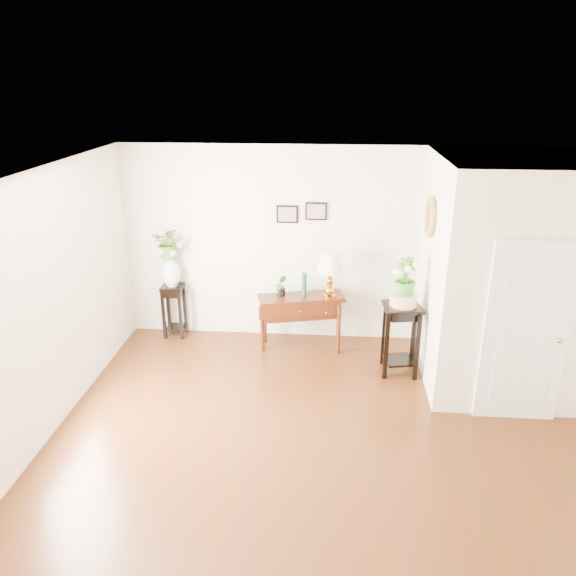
# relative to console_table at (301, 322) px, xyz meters

# --- Properties ---
(floor) EXTENTS (6.00, 5.50, 0.02)m
(floor) POSITION_rel_console_table_xyz_m (0.42, -2.32, -0.40)
(floor) COLOR #47230C
(floor) RESTS_ON ground
(ceiling) EXTENTS (6.00, 5.50, 0.02)m
(ceiling) POSITION_rel_console_table_xyz_m (0.42, -2.32, 2.40)
(ceiling) COLOR white
(ceiling) RESTS_ON ground
(wall_back) EXTENTS (6.00, 0.02, 2.80)m
(wall_back) POSITION_rel_console_table_xyz_m (0.42, 0.43, 1.00)
(wall_back) COLOR silver
(wall_back) RESTS_ON ground
(wall_front) EXTENTS (6.00, 0.02, 2.80)m
(wall_front) POSITION_rel_console_table_xyz_m (0.42, -5.07, 1.00)
(wall_front) COLOR silver
(wall_front) RESTS_ON ground
(wall_left) EXTENTS (0.02, 5.50, 2.80)m
(wall_left) POSITION_rel_console_table_xyz_m (-2.58, -2.32, 1.00)
(wall_left) COLOR silver
(wall_left) RESTS_ON ground
(partition) EXTENTS (1.80, 1.95, 2.80)m
(partition) POSITION_rel_console_table_xyz_m (2.52, -0.55, 1.00)
(partition) COLOR silver
(partition) RESTS_ON floor
(door) EXTENTS (0.90, 0.05, 2.10)m
(door) POSITION_rel_console_table_xyz_m (2.52, -1.55, 0.65)
(door) COLOR silver
(door) RESTS_ON floor
(art_print_left) EXTENTS (0.30, 0.02, 0.25)m
(art_print_left) POSITION_rel_console_table_xyz_m (-0.23, 0.41, 1.45)
(art_print_left) COLOR black
(art_print_left) RESTS_ON wall_back
(art_print_right) EXTENTS (0.30, 0.02, 0.25)m
(art_print_right) POSITION_rel_console_table_xyz_m (0.17, 0.41, 1.50)
(art_print_right) COLOR black
(art_print_right) RESTS_ON wall_back
(wall_ornament) EXTENTS (0.07, 0.51, 0.51)m
(wall_ornament) POSITION_rel_console_table_xyz_m (1.58, -0.42, 1.65)
(wall_ornament) COLOR #AC814B
(wall_ornament) RESTS_ON partition
(console_table) EXTENTS (1.25, 0.67, 0.79)m
(console_table) POSITION_rel_console_table_xyz_m (0.00, 0.00, 0.00)
(console_table) COLOR #381D09
(console_table) RESTS_ON floor
(table_lamp) EXTENTS (0.48, 0.48, 0.65)m
(table_lamp) POSITION_rel_console_table_xyz_m (0.39, 0.00, 0.75)
(table_lamp) COLOR #AB7B22
(table_lamp) RESTS_ON console_table
(green_vase) EXTENTS (0.08, 0.08, 0.34)m
(green_vase) POSITION_rel_console_table_xyz_m (0.04, 0.00, 0.57)
(green_vase) COLOR #15402B
(green_vase) RESTS_ON console_table
(potted_plant) EXTENTS (0.19, 0.16, 0.29)m
(potted_plant) POSITION_rel_console_table_xyz_m (-0.28, 0.00, 0.54)
(potted_plant) COLOR #3B8223
(potted_plant) RESTS_ON console_table
(plant_stand_a) EXTENTS (0.32, 0.32, 0.80)m
(plant_stand_a) POSITION_rel_console_table_xyz_m (-1.89, 0.25, 0.00)
(plant_stand_a) COLOR black
(plant_stand_a) RESTS_ON floor
(porcelain_vase) EXTENTS (0.28, 0.28, 0.47)m
(porcelain_vase) POSITION_rel_console_table_xyz_m (-1.89, 0.25, 0.63)
(porcelain_vase) COLOR silver
(porcelain_vase) RESTS_ON plant_stand_a
(lily_arrangement) EXTENTS (0.45, 0.40, 0.48)m
(lily_arrangement) POSITION_rel_console_table_xyz_m (-1.89, 0.25, 1.04)
(lily_arrangement) COLOR #3B8223
(lily_arrangement) RESTS_ON porcelain_vase
(plant_stand_b) EXTENTS (0.52, 0.52, 0.94)m
(plant_stand_b) POSITION_rel_console_table_xyz_m (1.32, -0.59, 0.08)
(plant_stand_b) COLOR black
(plant_stand_b) RESTS_ON floor
(ceramic_bowl) EXTENTS (0.39, 0.39, 0.15)m
(ceramic_bowl) POSITION_rel_console_table_xyz_m (1.32, -0.59, 0.63)
(ceramic_bowl) COLOR beige
(ceramic_bowl) RESTS_ON plant_stand_b
(narcissus) EXTENTS (0.36, 0.36, 0.50)m
(narcissus) POSITION_rel_console_table_xyz_m (1.32, -0.59, 0.92)
(narcissus) COLOR #3B8223
(narcissus) RESTS_ON ceramic_bowl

